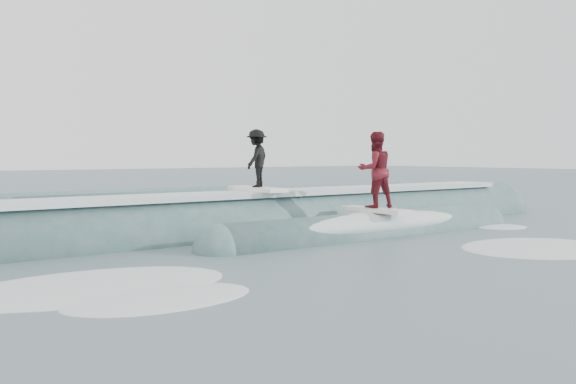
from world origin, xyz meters
TOP-DOWN VIEW (x-y plane):
  - ground at (0.00, 0.00)m, footprint 160.00×160.00m
  - breaking_wave at (0.35, 4.72)m, footprint 22.42×3.80m
  - surfer_black at (-0.24, 5.15)m, footprint 1.10×2.01m
  - surfer_red at (1.81, 2.95)m, footprint 1.08×2.01m
  - whitewater at (-0.24, -1.15)m, footprint 14.89×8.72m
  - far_swells at (-0.00, 17.65)m, footprint 40.92×8.65m

SIDE VIEW (x-z plane):
  - ground at x=0.00m, z-range 0.00..0.00m
  - whitewater at x=-0.24m, z-range -0.05..0.05m
  - far_swells at x=0.00m, z-range -0.40..0.40m
  - breaking_wave at x=0.35m, z-range -0.97..1.06m
  - surfer_red at x=1.81m, z-range 0.56..2.56m
  - surfer_black at x=-0.24m, z-range 1.04..2.62m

